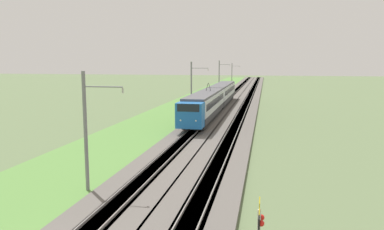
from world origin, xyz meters
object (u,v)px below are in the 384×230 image
at_px(catenary_mast_far, 219,78).
at_px(catenary_mast_distant, 232,75).
at_px(catenary_mast_near, 87,131).
at_px(passenger_train, 215,98).
at_px(catenary_mast_mid, 192,88).

height_order(catenary_mast_far, catenary_mast_distant, catenary_mast_far).
height_order(catenary_mast_near, catenary_mast_distant, same).
bearing_deg(passenger_train, catenary_mast_far, -174.35).
distance_m(passenger_train, catenary_mast_far, 27.70).
bearing_deg(catenary_mast_near, catenary_mast_far, 0.01).
bearing_deg(catenary_mast_far, catenary_mast_near, -179.99).
relative_size(passenger_train, catenary_mast_near, 5.47).
relative_size(catenary_mast_mid, catenary_mast_far, 0.97).
relative_size(catenary_mast_mid, catenary_mast_distant, 1.07).
xyz_separation_m(catenary_mast_near, catenary_mast_mid, (32.09, 0.00, 0.26)).
xyz_separation_m(catenary_mast_far, catenary_mast_distant, (32.09, -0.01, -0.37)).
bearing_deg(catenary_mast_distant, catenary_mast_near, -180.00).
distance_m(catenary_mast_near, catenary_mast_mid, 32.09).
height_order(catenary_mast_mid, catenary_mast_far, catenary_mast_far).
xyz_separation_m(catenary_mast_near, catenary_mast_far, (64.17, 0.01, 0.37)).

